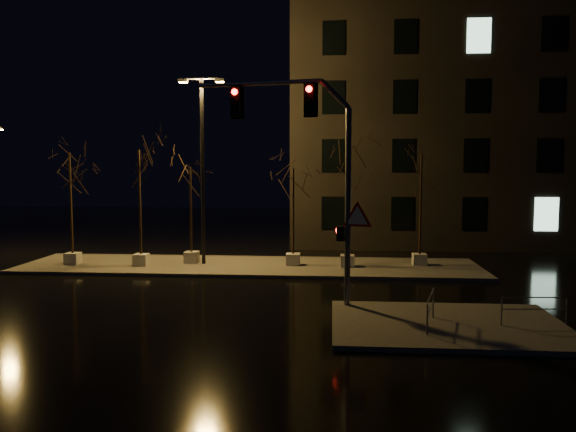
{
  "coord_description": "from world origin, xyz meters",
  "views": [
    {
      "loc": [
        3.97,
        -20.51,
        4.87
      ],
      "look_at": [
        2.12,
        2.9,
        2.8
      ],
      "focal_mm": 35.0,
      "sensor_mm": 36.0,
      "label": 1
    }
  ],
  "objects": [
    {
      "name": "tree_5",
      "position": [
        8.17,
        6.56,
        4.29
      ],
      "size": [
        1.8,
        1.8,
        5.46
      ],
      "color": "beige",
      "rests_on": "median"
    },
    {
      "name": "tree_2",
      "position": [
        -2.92,
        6.35,
        3.81
      ],
      "size": [
        1.8,
        1.8,
        4.82
      ],
      "color": "beige",
      "rests_on": "median"
    },
    {
      "name": "guard_rail_b",
      "position": [
        6.9,
        -3.92,
        0.77
      ],
      "size": [
        0.55,
        1.95,
        0.95
      ],
      "rotation": [
        0.0,
        0.0,
        1.31
      ],
      "color": "slate",
      "rests_on": "sidewalk_corner"
    },
    {
      "name": "tree_1",
      "position": [
        -5.14,
        5.41,
        4.45
      ],
      "size": [
        1.8,
        1.8,
        5.67
      ],
      "color": "beige",
      "rests_on": "median"
    },
    {
      "name": "median",
      "position": [
        0.0,
        6.0,
        0.07
      ],
      "size": [
        22.0,
        5.0,
        0.15
      ],
      "primitive_type": "cube",
      "color": "#4B4843",
      "rests_on": "ground"
    },
    {
      "name": "tree_4",
      "position": [
        4.71,
        5.9,
        4.8
      ],
      "size": [
        1.8,
        1.8,
        6.13
      ],
      "color": "beige",
      "rests_on": "median"
    },
    {
      "name": "tree_3",
      "position": [
        2.11,
        6.11,
        3.77
      ],
      "size": [
        1.8,
        1.8,
        4.78
      ],
      "color": "beige",
      "rests_on": "median"
    },
    {
      "name": "ground",
      "position": [
        0.0,
        0.0,
        0.0
      ],
      "size": [
        90.0,
        90.0,
        0.0
      ],
      "primitive_type": "plane",
      "color": "black",
      "rests_on": "ground"
    },
    {
      "name": "streetlight_main",
      "position": [
        -2.27,
        6.16,
        5.3
      ],
      "size": [
        2.22,
        0.26,
        8.93
      ],
      "rotation": [
        0.0,
        0.0,
        0.01
      ],
      "color": "black",
      "rests_on": "median"
    },
    {
      "name": "building",
      "position": [
        14.0,
        18.0,
        7.5
      ],
      "size": [
        25.0,
        12.0,
        15.0
      ],
      "primitive_type": "cube",
      "color": "black",
      "rests_on": "ground"
    },
    {
      "name": "sidewalk_corner",
      "position": [
        7.5,
        -3.5,
        0.07
      ],
      "size": [
        7.0,
        5.0,
        0.15
      ],
      "primitive_type": "cube",
      "color": "#4B4843",
      "rests_on": "ground"
    },
    {
      "name": "traffic_signal_mast",
      "position": [
        3.28,
        -1.27,
        5.19
      ],
      "size": [
        6.18,
        1.32,
        7.67
      ],
      "rotation": [
        0.0,
        0.0,
        -0.19
      ],
      "color": "slate",
      "rests_on": "sidewalk_corner"
    },
    {
      "name": "tree_0",
      "position": [
        -8.59,
        5.52,
        4.36
      ],
      "size": [
        1.8,
        1.8,
        5.54
      ],
      "color": "beige",
      "rests_on": "median"
    },
    {
      "name": "guard_rail_a",
      "position": [
        10.0,
        -3.58,
        0.71
      ],
      "size": [
        1.98,
        0.21,
        0.86
      ],
      "rotation": [
        0.0,
        0.0,
        0.08
      ],
      "color": "slate",
      "rests_on": "sidewalk_corner"
    }
  ]
}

